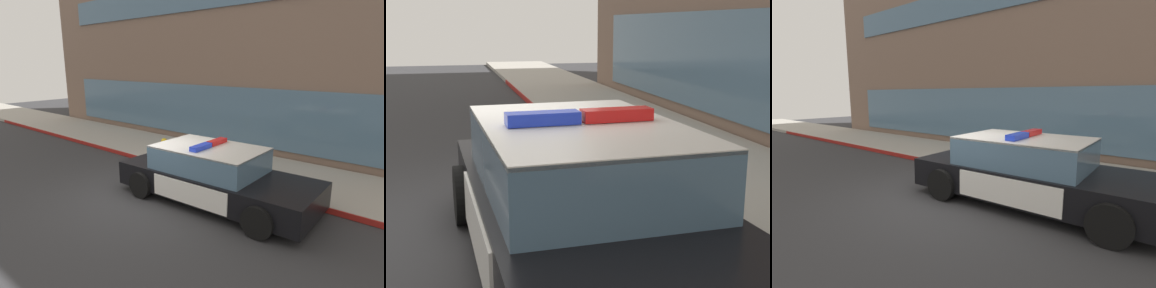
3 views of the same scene
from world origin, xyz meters
TOP-DOWN VIEW (x-y plane):
  - ground at (0.00, 0.00)m, footprint 48.00×48.00m
  - sidewalk at (0.00, 3.45)m, footprint 48.00×3.08m
  - curb_red_paint at (0.00, 1.90)m, footprint 28.80×0.04m
  - police_cruiser at (1.54, 0.78)m, footprint 5.02×2.27m
  - fire_hydrant at (-1.63, 2.26)m, footprint 0.34×0.39m

SIDE VIEW (x-z plane):
  - ground at x=0.00m, z-range 0.00..0.00m
  - sidewalk at x=0.00m, z-range 0.00..0.15m
  - curb_red_paint at x=0.00m, z-range 0.01..0.14m
  - fire_hydrant at x=-1.63m, z-range 0.14..0.86m
  - police_cruiser at x=1.54m, z-range -0.07..1.43m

